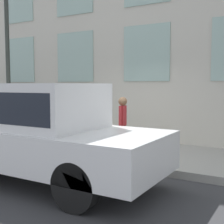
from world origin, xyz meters
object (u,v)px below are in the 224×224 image
fire_hydrant (101,137)px  street_lamp (6,9)px  person (123,119)px  parked_car_white_near (35,128)px

fire_hydrant → street_lamp: 4.60m
street_lamp → fire_hydrant: bearing=-88.0°
fire_hydrant → person: bearing=-52.7°
fire_hydrant → person: (0.32, -0.42, 0.45)m
person → street_lamp: street_lamp is taller
person → parked_car_white_near: size_ratio=0.27×
fire_hydrant → parked_car_white_near: (-2.11, 0.12, 0.48)m
parked_car_white_near → street_lamp: bearing=56.0°
fire_hydrant → parked_car_white_near: bearing=176.8°
parked_car_white_near → street_lamp: (2.00, 2.97, 2.93)m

